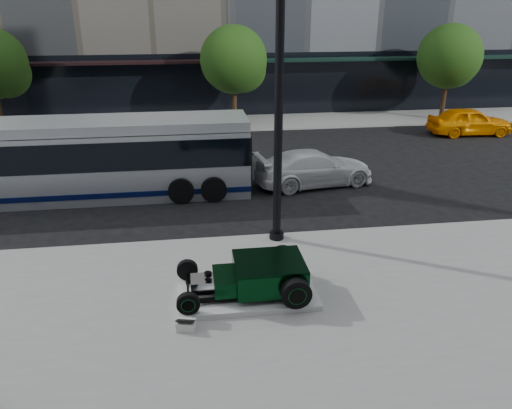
{
  "coord_description": "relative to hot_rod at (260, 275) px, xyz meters",
  "views": [
    {
      "loc": [
        -1.83,
        -16.07,
        6.91
      ],
      "look_at": [
        0.14,
        -2.14,
        1.2
      ],
      "focal_mm": 35.0,
      "sensor_mm": 36.0,
      "label": 1
    }
  ],
  "objects": [
    {
      "name": "hot_rod",
      "position": [
        0.0,
        0.0,
        0.0
      ],
      "size": [
        3.22,
        2.0,
        0.81
      ],
      "color": "black",
      "rests_on": "display_plinth"
    },
    {
      "name": "info_plaque",
      "position": [
        -1.85,
        -1.17,
        -0.45
      ],
      "size": [
        0.46,
        0.38,
        0.31
      ],
      "color": "silver",
      "rests_on": "sidewalk_near"
    },
    {
      "name": "transit_bus",
      "position": [
        -5.32,
        8.11,
        0.79
      ],
      "size": [
        12.12,
        2.88,
        2.92
      ],
      "color": "#B0B5BA",
      "rests_on": "ground"
    },
    {
      "name": "yellow_taxi",
      "position": [
        14.06,
        15.0,
        0.07
      ],
      "size": [
        4.56,
        2.0,
        1.53
      ],
      "primitive_type": "imported",
      "rotation": [
        0.0,
        0.0,
        1.53
      ],
      "color": "#FF9300",
      "rests_on": "ground"
    },
    {
      "name": "white_sedan",
      "position": [
        3.42,
        8.14,
        0.01
      ],
      "size": [
        5.11,
        2.74,
        1.41
      ],
      "primitive_type": "imported",
      "rotation": [
        0.0,
        0.0,
        1.74
      ],
      "color": "white",
      "rests_on": "ground"
    },
    {
      "name": "display_plinth",
      "position": [
        -0.33,
        -0.0,
        -0.5
      ],
      "size": [
        3.4,
        1.8,
        0.15
      ],
      "primitive_type": "cube",
      "color": "silver",
      "rests_on": "sidewalk_near"
    },
    {
      "name": "sidewalk_far",
      "position": [
        0.22,
        19.49,
        -0.64
      ],
      "size": [
        70.0,
        4.0,
        0.12
      ],
      "primitive_type": "cube",
      "color": "gray",
      "rests_on": "ground"
    },
    {
      "name": "street_trees",
      "position": [
        1.37,
        18.56,
        3.07
      ],
      "size": [
        29.8,
        3.8,
        5.7
      ],
      "color": "black",
      "rests_on": "sidewalk_far"
    },
    {
      "name": "lamppost",
      "position": [
        0.98,
        3.14,
        3.2
      ],
      "size": [
        0.45,
        0.45,
        8.18
      ],
      "color": "black",
      "rests_on": "sidewalk_near"
    },
    {
      "name": "ground",
      "position": [
        0.22,
        5.49,
        -0.7
      ],
      "size": [
        120.0,
        120.0,
        0.0
      ],
      "primitive_type": "plane",
      "color": "black",
      "rests_on": "ground"
    }
  ]
}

